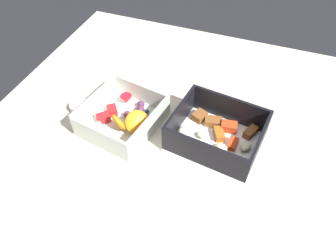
# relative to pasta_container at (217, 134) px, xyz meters

# --- Properties ---
(table_surface) EXTENTS (0.80, 0.80, 0.02)m
(table_surface) POSITION_rel_pasta_container_xyz_m (-0.09, -0.01, -0.03)
(table_surface) COLOR beige
(table_surface) RESTS_ON ground
(pasta_container) EXTENTS (0.19, 0.16, 0.07)m
(pasta_container) POSITION_rel_pasta_container_xyz_m (0.00, 0.00, 0.00)
(pasta_container) COLOR white
(pasta_container) RESTS_ON table_surface
(fruit_bowl) EXTENTS (0.17, 0.18, 0.05)m
(fruit_bowl) POSITION_rel_pasta_container_xyz_m (-0.20, -0.02, -0.00)
(fruit_bowl) COLOR silver
(fruit_bowl) RESTS_ON table_surface
(paper_cup_liner) EXTENTS (0.04, 0.04, 0.02)m
(paper_cup_liner) POSITION_rel_pasta_container_xyz_m (-0.31, -0.02, -0.01)
(paper_cup_liner) COLOR white
(paper_cup_liner) RESTS_ON table_surface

